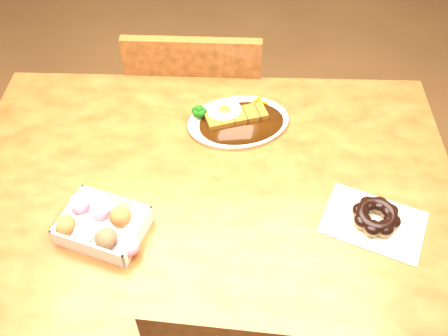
{
  "coord_description": "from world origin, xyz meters",
  "views": [
    {
      "loc": [
        0.06,
        -0.77,
        1.68
      ],
      "look_at": [
        0.04,
        -0.01,
        0.81
      ],
      "focal_mm": 40.0,
      "sensor_mm": 36.0,
      "label": 1
    }
  ],
  "objects_px": {
    "table": "(210,205)",
    "pon_de_ring": "(376,217)",
    "donut_box": "(101,225)",
    "chair_far": "(199,113)",
    "katsu_curry_plate": "(236,119)"
  },
  "relations": [
    {
      "from": "table",
      "to": "pon_de_ring",
      "type": "relative_size",
      "value": 4.61
    },
    {
      "from": "table",
      "to": "donut_box",
      "type": "bearing_deg",
      "value": -145.9
    },
    {
      "from": "pon_de_ring",
      "to": "donut_box",
      "type": "bearing_deg",
      "value": -175.99
    },
    {
      "from": "chair_far",
      "to": "donut_box",
      "type": "height_order",
      "value": "chair_far"
    },
    {
      "from": "katsu_curry_plate",
      "to": "donut_box",
      "type": "xyz_separation_m",
      "value": [
        -0.29,
        -0.36,
        0.01
      ]
    },
    {
      "from": "chair_far",
      "to": "katsu_curry_plate",
      "type": "relative_size",
      "value": 2.86
    },
    {
      "from": "table",
      "to": "katsu_curry_plate",
      "type": "relative_size",
      "value": 3.94
    },
    {
      "from": "chair_far",
      "to": "pon_de_ring",
      "type": "bearing_deg",
      "value": 125.31
    },
    {
      "from": "chair_far",
      "to": "donut_box",
      "type": "bearing_deg",
      "value": 77.58
    },
    {
      "from": "katsu_curry_plate",
      "to": "pon_de_ring",
      "type": "xyz_separation_m",
      "value": [
        0.31,
        -0.31,
        0.01
      ]
    },
    {
      "from": "katsu_curry_plate",
      "to": "donut_box",
      "type": "distance_m",
      "value": 0.46
    },
    {
      "from": "katsu_curry_plate",
      "to": "table",
      "type": "bearing_deg",
      "value": -107.46
    },
    {
      "from": "table",
      "to": "chair_far",
      "type": "xyz_separation_m",
      "value": [
        -0.07,
        0.53,
        -0.17
      ]
    },
    {
      "from": "chair_far",
      "to": "donut_box",
      "type": "xyz_separation_m",
      "value": [
        -0.16,
        -0.69,
        0.3
      ]
    },
    {
      "from": "table",
      "to": "pon_de_ring",
      "type": "bearing_deg",
      "value": -16.42
    }
  ]
}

